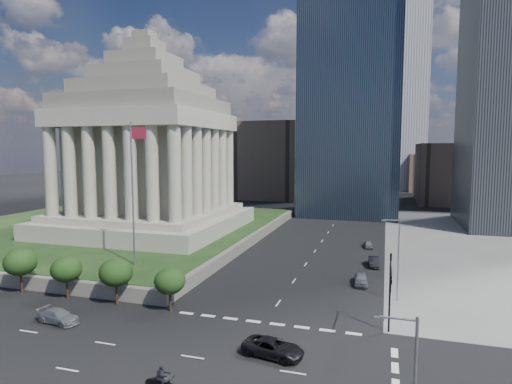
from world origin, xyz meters
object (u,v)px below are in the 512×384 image
at_px(suv_grey, 58,316).
at_px(parked_sedan_far, 368,244).
at_px(flagpole, 133,186).
at_px(street_lamp_north, 397,255).
at_px(pickup_truck, 273,348).
at_px(traffic_signal_ne, 390,286).
at_px(motorcycle_trail, 160,378).
at_px(parked_sedan_near, 361,279).
at_px(war_memorial, 147,133).
at_px(parked_sedan_mid, 374,262).

xyz_separation_m(suv_grey, parked_sedan_far, (29.70, 44.94, -0.08)).
distance_m(flagpole, parked_sedan_far, 43.87).
xyz_separation_m(street_lamp_north, suv_grey, (-34.03, -17.34, -4.95)).
xyz_separation_m(flagpole, pickup_truck, (24.57, -16.76, -12.35)).
xyz_separation_m(traffic_signal_ne, parked_sedan_far, (-3.50, 38.90, -4.62)).
relative_size(flagpole, motorcycle_trail, 7.71).
bearing_deg(traffic_signal_ne, flagpole, 163.29).
height_order(traffic_signal_ne, parked_sedan_far, traffic_signal_ne).
bearing_deg(traffic_signal_ne, parked_sedan_near, 102.07).
bearing_deg(flagpole, pickup_truck, -34.30).
xyz_separation_m(pickup_truck, suv_grey, (-23.44, 0.42, -0.05)).
bearing_deg(parked_sedan_far, motorcycle_trail, -112.64).
bearing_deg(suv_grey, parked_sedan_near, -44.34).
height_order(war_memorial, parked_sedan_far, war_memorial).
relative_size(war_memorial, parked_sedan_far, 10.53).
xyz_separation_m(traffic_signal_ne, parked_sedan_mid, (-2.15, 26.17, -4.53)).
bearing_deg(traffic_signal_ne, parked_sedan_far, 95.14).
relative_size(parked_sedan_mid, parked_sedan_far, 1.18).
height_order(pickup_truck, parked_sedan_near, parked_sedan_near).
bearing_deg(flagpole, street_lamp_north, 1.63).
bearing_deg(parked_sedan_near, war_memorial, 153.82).
relative_size(suv_grey, parked_sedan_mid, 1.12).
xyz_separation_m(pickup_truck, motorcycle_trail, (-6.80, -7.73, 0.20)).
bearing_deg(parked_sedan_near, pickup_truck, -108.88).
distance_m(suv_grey, parked_sedan_near, 37.21).
relative_size(traffic_signal_ne, parked_sedan_far, 2.16).
bearing_deg(parked_sedan_near, flagpole, -172.41).
bearing_deg(street_lamp_north, pickup_truck, -120.81).
relative_size(traffic_signal_ne, parked_sedan_mid, 1.83).
relative_size(street_lamp_north, suv_grey, 2.04).
relative_size(pickup_truck, motorcycle_trail, 2.12).
distance_m(war_memorial, motorcycle_trail, 60.53).
relative_size(street_lamp_north, parked_sedan_far, 2.70).
relative_size(war_memorial, suv_grey, 7.95).
bearing_deg(war_memorial, pickup_truck, -47.97).
relative_size(war_memorial, parked_sedan_mid, 8.91).
height_order(parked_sedan_mid, motorcycle_trail, motorcycle_trail).
height_order(traffic_signal_ne, parked_sedan_mid, traffic_signal_ne).
distance_m(flagpole, motorcycle_trail, 32.60).
bearing_deg(street_lamp_north, parked_sedan_near, 130.49).
bearing_deg(flagpole, parked_sedan_mid, 26.25).
bearing_deg(suv_grey, pickup_truck, -82.39).
height_order(traffic_signal_ne, parked_sedan_near, traffic_signal_ne).
bearing_deg(flagpole, motorcycle_trail, -54.03).
height_order(street_lamp_north, motorcycle_trail, street_lamp_north).
height_order(street_lamp_north, parked_sedan_near, street_lamp_north).
relative_size(flagpole, traffic_signal_ne, 2.50).
bearing_deg(flagpole, traffic_signal_ne, -16.71).
bearing_deg(street_lamp_north, traffic_signal_ne, -94.19).
height_order(flagpole, suv_grey, flagpole).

